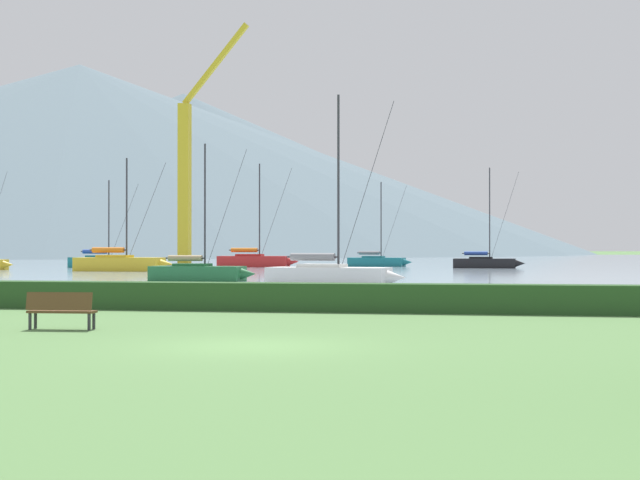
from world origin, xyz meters
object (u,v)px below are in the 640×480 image
at_px(sailboat_slip_11, 377,261).
at_px(sailboat_slip_5, 330,275).
at_px(sailboat_slip_8, 121,263).
at_px(dock_crane, 187,198).
at_px(sailboat_slip_4, 199,272).
at_px(park_bench_under_tree, 61,309).
at_px(sailboat_slip_3, 104,261).
at_px(sailboat_slip_9, 485,262).
at_px(sailboat_slip_2, 255,260).

bearing_deg(sailboat_slip_11, sailboat_slip_5, -76.51).
xyz_separation_m(sailboat_slip_8, dock_crane, (10.24, -12.82, 4.89)).
height_order(sailboat_slip_4, park_bench_under_tree, sailboat_slip_4).
height_order(sailboat_slip_3, sailboat_slip_4, sailboat_slip_3).
xyz_separation_m(sailboat_slip_5, sailboat_slip_11, (-3.82, 53.46, -0.04)).
bearing_deg(sailboat_slip_3, sailboat_slip_5, -52.28).
bearing_deg(sailboat_slip_4, park_bench_under_tree, -73.99).
height_order(sailboat_slip_8, sailboat_slip_11, sailboat_slip_8).
bearing_deg(sailboat_slip_9, sailboat_slip_2, -178.73).
bearing_deg(sailboat_slip_4, sailboat_slip_3, 125.28).
height_order(sailboat_slip_2, park_bench_under_tree, sailboat_slip_2).
distance_m(sailboat_slip_8, dock_crane, 17.12).
bearing_deg(park_bench_under_tree, sailboat_slip_5, 81.95).
bearing_deg(sailboat_slip_5, sailboat_slip_4, 153.04).
relative_size(sailboat_slip_2, sailboat_slip_9, 1.08).
height_order(sailboat_slip_5, park_bench_under_tree, sailboat_slip_5).
distance_m(sailboat_slip_2, sailboat_slip_9, 24.04).
xyz_separation_m(sailboat_slip_5, sailboat_slip_8, (-23.43, 28.82, 0.09)).
xyz_separation_m(sailboat_slip_9, park_bench_under_tree, (-10.16, -74.14, -0.06)).
xyz_separation_m(sailboat_slip_3, sailboat_slip_8, (6.99, -12.89, 0.08)).
distance_m(sailboat_slip_9, park_bench_under_tree, 74.83).
xyz_separation_m(sailboat_slip_3, park_bench_under_tree, (28.12, -68.97, -0.11)).
relative_size(sailboat_slip_3, sailboat_slip_5, 0.88).
distance_m(sailboat_slip_5, sailboat_slip_9, 47.53).
height_order(sailboat_slip_3, sailboat_slip_11, sailboat_slip_11).
height_order(sailboat_slip_2, sailboat_slip_3, sailboat_slip_2).
relative_size(sailboat_slip_4, dock_crane, 0.47).
relative_size(sailboat_slip_2, sailboat_slip_11, 1.19).
relative_size(sailboat_slip_4, sailboat_slip_5, 0.84).
distance_m(sailboat_slip_5, park_bench_under_tree, 27.36).
relative_size(sailboat_slip_3, park_bench_under_tree, 5.15).
distance_m(sailboat_slip_4, sailboat_slip_5, 11.70).
bearing_deg(sailboat_slip_11, sailboat_slip_3, -146.75).
bearing_deg(sailboat_slip_3, park_bench_under_tree, -66.21).
bearing_deg(sailboat_slip_11, sailboat_slip_4, -87.49).
bearing_deg(park_bench_under_tree, sailboat_slip_11, 87.84).
relative_size(sailboat_slip_3, sailboat_slip_11, 0.97).
relative_size(sailboat_slip_2, dock_crane, 0.60).
xyz_separation_m(sailboat_slip_3, sailboat_slip_4, (20.98, -34.80, -0.09)).
relative_size(sailboat_slip_8, dock_crane, 0.54).
height_order(sailboat_slip_5, sailboat_slip_11, sailboat_slip_5).
bearing_deg(sailboat_slip_11, park_bench_under_tree, -79.52).
distance_m(sailboat_slip_9, dock_crane, 37.71).
xyz_separation_m(sailboat_slip_11, park_bench_under_tree, (1.52, -80.72, -0.06)).
distance_m(sailboat_slip_4, sailboat_slip_9, 43.55).
relative_size(sailboat_slip_5, sailboat_slip_11, 1.10).
height_order(sailboat_slip_2, sailboat_slip_11, sailboat_slip_2).
bearing_deg(sailboat_slip_4, sailboat_slip_8, 126.74).
height_order(sailboat_slip_2, sailboat_slip_4, sailboat_slip_2).
xyz_separation_m(sailboat_slip_4, park_bench_under_tree, (7.15, -34.17, -0.03)).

